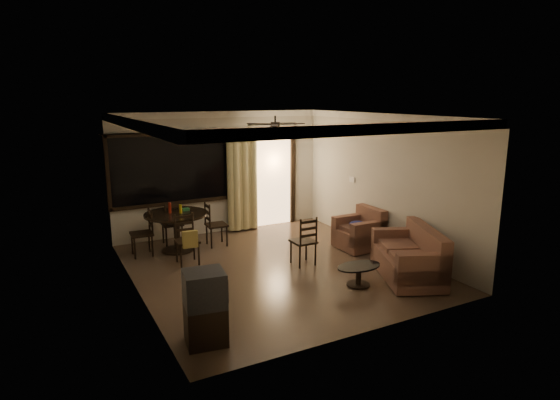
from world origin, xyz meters
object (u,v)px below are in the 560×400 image
dining_chair_east (216,233)px  tv_cabinet (205,308)px  coffee_table (359,272)px  armchair (361,232)px  sofa (411,258)px  side_chair (303,250)px  dining_chair_south (188,248)px  dining_table (176,221)px  dining_chair_west (143,242)px  dining_chair_north (173,232)px

dining_chair_east → tv_cabinet: tv_cabinet is taller
tv_cabinet → coffee_table: size_ratio=1.21×
dining_chair_east → armchair: (2.61, -1.60, 0.06)m
sofa → side_chair: bearing=156.6°
sofa → dining_chair_south: bearing=166.5°
dining_table → side_chair: bearing=-45.3°
dining_chair_west → coffee_table: 4.36m
coffee_table → side_chair: (-0.30, 1.31, 0.05)m
dining_chair_south → tv_cabinet: size_ratio=0.97×
dining_table → coffee_table: bearing=-55.7°
dining_chair_south → tv_cabinet: (-0.66, -2.96, 0.19)m
sofa → side_chair: 1.97m
armchair → dining_table: bearing=154.5°
coffee_table → dining_chair_north: bearing=120.4°
dining_chair_west → side_chair: (2.59, -1.95, -0.00)m
dining_table → armchair: dining_table is taller
tv_cabinet → side_chair: size_ratio=1.03×
tv_cabinet → sofa: (3.93, 0.46, -0.14)m
dining_table → armchair: (3.45, -1.64, -0.29)m
dining_chair_west → dining_chair_east: bearing=89.8°
dining_chair_west → tv_cabinet: bearing=2.4°
dining_table → coffee_table: dining_table is taller
dining_table → armchair: bearing=-25.4°
dining_chair_south → sofa: 4.12m
dining_chair_west → side_chair: bearing=55.6°
sofa → dining_chair_north: bearing=153.8°
dining_chair_north → dining_table: bearing=88.5°
dining_chair_north → tv_cabinet: size_ratio=0.97×
dining_chair_west → side_chair: 3.24m
dining_chair_north → sofa: 4.99m
dining_chair_west → dining_chair_north: same height
dining_chair_west → dining_chair_east: (1.53, -0.07, 0.00)m
coffee_table → side_chair: size_ratio=0.85×
armchair → dining_chair_south: bearing=167.3°
dining_chair_east → dining_chair_north: (-0.80, 0.51, 0.00)m
dining_table → coffee_table: size_ratio=1.59×
armchair → side_chair: side_chair is taller
dining_chair_west → dining_chair_south: size_ratio=1.00×
dining_table → dining_chair_east: 0.91m
dining_table → coffee_table: 3.92m
dining_table → tv_cabinet: (-0.70, -3.82, -0.14)m
tv_cabinet → dining_chair_west: bearing=98.2°
tv_cabinet → dining_chair_north: bearing=88.6°
sofa → coffee_table: bearing=-163.5°
armchair → side_chair: 1.58m
armchair → coffee_table: armchair is taller
dining_chair_east → dining_chair_south: bearing=135.7°
dining_chair_east → tv_cabinet: 4.09m
dining_chair_south → armchair: size_ratio=1.14×
dining_table → side_chair: (1.89, -1.91, -0.35)m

